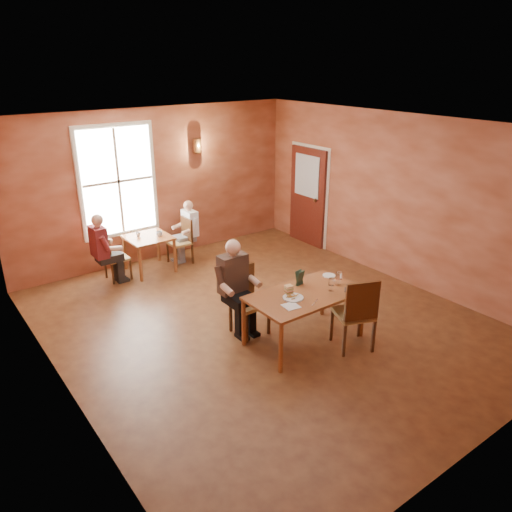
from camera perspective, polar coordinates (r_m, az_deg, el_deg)
ground at (r=7.89m, az=0.87°, el=-7.53°), size 6.00×7.00×0.01m
wall_back at (r=10.16m, az=-11.28°, el=7.95°), size 6.00×0.04×3.00m
wall_front at (r=5.20m, az=25.35°, el=-7.62°), size 6.00×0.04×3.00m
wall_left at (r=6.06m, az=-22.21°, el=-2.93°), size 0.04×7.00×3.00m
wall_right at (r=9.33m, az=15.81°, el=6.31°), size 0.04×7.00×3.00m
ceiling at (r=6.93m, az=1.02°, el=14.62°), size 6.00×7.00×0.04m
window at (r=9.77m, az=-15.48°, el=8.23°), size 1.36×0.10×1.96m
door at (r=10.91m, az=5.87°, el=6.75°), size 0.12×1.04×2.10m
wall_sconce at (r=10.35m, az=-6.74°, el=12.42°), size 0.16×0.16×0.28m
main_table at (r=7.27m, az=5.51°, el=-6.97°), size 1.63×0.91×0.76m
chair_diner_main at (r=7.37m, az=-0.75°, el=-5.28°), size 0.45×0.45×1.02m
diner_main at (r=7.27m, az=-0.62°, el=-4.11°), size 0.55×0.55×1.38m
chair_empty at (r=7.15m, az=11.08°, el=-6.28°), size 0.63×0.63×1.10m
plate_food at (r=6.93m, az=4.26°, el=-4.71°), size 0.31×0.31×0.04m
sandwich at (r=7.01m, az=3.76°, el=-3.98°), size 0.11×0.11×0.12m
goblet_b at (r=7.35m, az=9.44°, el=-2.54°), size 0.11×0.11×0.22m
goblet_c at (r=7.16m, az=8.61°, el=-3.22°), size 0.10×0.10×0.21m
menu_stand at (r=7.30m, az=5.02°, el=-2.49°), size 0.14×0.09×0.22m
knife at (r=6.86m, az=6.74°, el=-5.28°), size 0.20×0.11×0.00m
napkin at (r=6.72m, az=4.03°, el=-5.73°), size 0.23×0.23×0.01m
side_plate at (r=7.68m, az=8.34°, el=-2.22°), size 0.24×0.24×0.02m
sunglasses at (r=7.26m, az=10.26°, el=-3.82°), size 0.13×0.13×0.02m
second_table at (r=9.79m, az=-12.05°, el=0.26°), size 0.79×0.79×0.70m
chair_diner_white at (r=10.01m, az=-8.75°, el=1.65°), size 0.40×0.40×0.91m
diner_white at (r=9.98m, az=-8.64°, el=2.42°), size 0.47×0.47×1.19m
chair_diner_maroon at (r=9.53m, az=-15.62°, el=-0.12°), size 0.38×0.38×0.87m
diner_maroon at (r=9.45m, az=-15.91°, el=1.02°), size 0.52×0.52×1.29m
cup_a at (r=9.63m, az=-11.00°, el=2.50°), size 0.15×0.15×0.10m
cup_b at (r=9.70m, az=-13.30°, el=2.41°), size 0.12×0.12×0.08m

